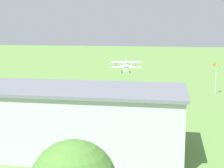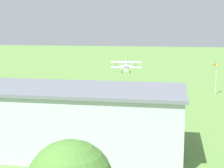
{
  "view_description": "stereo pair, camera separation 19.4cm",
  "coord_description": "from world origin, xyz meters",
  "px_view_note": "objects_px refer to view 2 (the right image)",
  "views": [
    {
      "loc": [
        -12.01,
        75.66,
        14.12
      ],
      "look_at": [
        1.3,
        12.45,
        3.65
      ],
      "focal_mm": 54.85,
      "sensor_mm": 36.0,
      "label": 1
    },
    {
      "loc": [
        -12.2,
        75.62,
        14.12
      ],
      "look_at": [
        1.3,
        12.45,
        3.65
      ],
      "focal_mm": 54.85,
      "sensor_mm": 36.0,
      "label": 2
    }
  ],
  "objects_px": {
    "person_watching_takeoff": "(168,120)",
    "person_walking_on_apron": "(164,114)",
    "hangar": "(64,119)",
    "car_silver": "(11,114)",
    "windsock": "(214,67)",
    "person_near_hangar_door": "(50,110)",
    "biplane": "(126,66)"
  },
  "relations": [
    {
      "from": "hangar",
      "to": "person_watching_takeoff",
      "type": "distance_m",
      "value": 17.83
    },
    {
      "from": "person_watching_takeoff",
      "to": "person_walking_on_apron",
      "type": "height_order",
      "value": "person_walking_on_apron"
    },
    {
      "from": "person_watching_takeoff",
      "to": "person_walking_on_apron",
      "type": "distance_m",
      "value": 3.29
    },
    {
      "from": "hangar",
      "to": "person_near_hangar_door",
      "type": "height_order",
      "value": "hangar"
    },
    {
      "from": "biplane",
      "to": "windsock",
      "type": "xyz_separation_m",
      "value": [
        -19.72,
        3.26,
        0.62
      ]
    },
    {
      "from": "person_watching_takeoff",
      "to": "windsock",
      "type": "relative_size",
      "value": 0.22
    },
    {
      "from": "biplane",
      "to": "person_watching_takeoff",
      "type": "xyz_separation_m",
      "value": [
        -11.44,
        29.86,
        -4.62
      ]
    },
    {
      "from": "hangar",
      "to": "person_near_hangar_door",
      "type": "xyz_separation_m",
      "value": [
        8.14,
        -15.5,
        -3.02
      ]
    },
    {
      "from": "biplane",
      "to": "person_walking_on_apron",
      "type": "height_order",
      "value": "biplane"
    },
    {
      "from": "person_near_hangar_door",
      "to": "windsock",
      "type": "xyz_separation_m",
      "value": [
        -27.74,
        -24.53,
        5.2
      ]
    },
    {
      "from": "hangar",
      "to": "car_silver",
      "type": "xyz_separation_m",
      "value": [
        13.21,
        -11.8,
        -2.97
      ]
    },
    {
      "from": "person_near_hangar_door",
      "to": "person_walking_on_apron",
      "type": "height_order",
      "value": "person_walking_on_apron"
    },
    {
      "from": "windsock",
      "to": "person_near_hangar_door",
      "type": "bearing_deg",
      "value": 41.48
    },
    {
      "from": "hangar",
      "to": "biplane",
      "type": "distance_m",
      "value": 43.31
    },
    {
      "from": "hangar",
      "to": "windsock",
      "type": "distance_m",
      "value": 44.63
    },
    {
      "from": "person_watching_takeoff",
      "to": "car_silver",
      "type": "bearing_deg",
      "value": 3.8
    },
    {
      "from": "biplane",
      "to": "person_walking_on_apron",
      "type": "relative_size",
      "value": 4.42
    },
    {
      "from": "person_watching_takeoff",
      "to": "person_near_hangar_door",
      "type": "xyz_separation_m",
      "value": [
        19.46,
        -2.07,
        0.04
      ]
    },
    {
      "from": "person_walking_on_apron",
      "to": "windsock",
      "type": "relative_size",
      "value": 0.25
    },
    {
      "from": "person_near_hangar_door",
      "to": "person_walking_on_apron",
      "type": "relative_size",
      "value": 0.94
    },
    {
      "from": "hangar",
      "to": "person_watching_takeoff",
      "type": "xyz_separation_m",
      "value": [
        -11.32,
        -13.43,
        -3.06
      ]
    },
    {
      "from": "biplane",
      "to": "windsock",
      "type": "bearing_deg",
      "value": 170.62
    },
    {
      "from": "car_silver",
      "to": "person_walking_on_apron",
      "type": "xyz_separation_m",
      "value": [
        -23.68,
        -4.81,
        -0.01
      ]
    },
    {
      "from": "person_watching_takeoff",
      "to": "person_walking_on_apron",
      "type": "relative_size",
      "value": 0.9
    },
    {
      "from": "hangar",
      "to": "windsock",
      "type": "bearing_deg",
      "value": -116.1
    },
    {
      "from": "hangar",
      "to": "windsock",
      "type": "relative_size",
      "value": 4.08
    },
    {
      "from": "hangar",
      "to": "person_walking_on_apron",
      "type": "height_order",
      "value": "hangar"
    },
    {
      "from": "biplane",
      "to": "windsock",
      "type": "height_order",
      "value": "biplane"
    },
    {
      "from": "biplane",
      "to": "person_near_hangar_door",
      "type": "height_order",
      "value": "biplane"
    },
    {
      "from": "car_silver",
      "to": "hangar",
      "type": "bearing_deg",
      "value": 138.23
    },
    {
      "from": "car_silver",
      "to": "biplane",
      "type": "bearing_deg",
      "value": -112.58
    },
    {
      "from": "car_silver",
      "to": "person_near_hangar_door",
      "type": "height_order",
      "value": "car_silver"
    }
  ]
}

